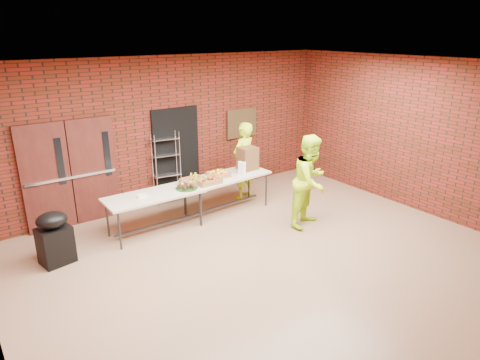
# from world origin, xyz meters

# --- Properties ---
(room) EXTENTS (8.08, 7.08, 3.28)m
(room) POSITION_xyz_m (0.00, 0.00, 1.60)
(room) COLOR #8D694C
(room) RESTS_ON ground
(double_doors) EXTENTS (1.78, 0.12, 2.10)m
(double_doors) POSITION_xyz_m (-2.20, 3.44, 1.05)
(double_doors) COLOR #4D2016
(double_doors) RESTS_ON room
(dark_doorway) EXTENTS (1.10, 0.06, 2.10)m
(dark_doorway) POSITION_xyz_m (0.10, 3.46, 1.05)
(dark_doorway) COLOR black
(dark_doorway) RESTS_ON room
(bronze_plaque) EXTENTS (0.85, 0.04, 0.70)m
(bronze_plaque) POSITION_xyz_m (1.90, 3.45, 1.55)
(bronze_plaque) COLOR #43351A
(bronze_plaque) RESTS_ON room
(wire_rack) EXTENTS (0.62, 0.29, 1.62)m
(wire_rack) POSITION_xyz_m (-0.22, 3.32, 0.81)
(wire_rack) COLOR silver
(wire_rack) RESTS_ON room
(table_left) EXTENTS (1.86, 0.78, 0.77)m
(table_left) POSITION_xyz_m (-1.05, 2.20, 0.70)
(table_left) COLOR #BAA98E
(table_left) RESTS_ON room
(table_right) EXTENTS (1.93, 0.90, 0.78)m
(table_right) POSITION_xyz_m (0.63, 2.26, 0.71)
(table_right) COLOR #BAA98E
(table_right) RESTS_ON room
(basket_bananas) EXTENTS (0.44, 0.35, 0.14)m
(basket_bananas) POSITION_xyz_m (-0.18, 2.25, 0.84)
(basket_bananas) COLOR olive
(basket_bananas) RESTS_ON table_right
(basket_oranges) EXTENTS (0.44, 0.34, 0.14)m
(basket_oranges) POSITION_xyz_m (0.45, 2.30, 0.84)
(basket_oranges) COLOR olive
(basket_oranges) RESTS_ON table_right
(basket_apples) EXTENTS (0.47, 0.37, 0.15)m
(basket_apples) POSITION_xyz_m (0.07, 2.08, 0.84)
(basket_apples) COLOR olive
(basket_apples) RESTS_ON table_right
(muffin_tray) EXTENTS (0.44, 0.44, 0.11)m
(muffin_tray) POSITION_xyz_m (-0.40, 2.11, 0.81)
(muffin_tray) COLOR #134816
(muffin_tray) RESTS_ON table_left
(napkin_box) EXTENTS (0.17, 0.11, 0.06)m
(napkin_box) POSITION_xyz_m (-1.30, 2.19, 0.79)
(napkin_box) COLOR white
(napkin_box) RESTS_ON table_left
(coffee_dispenser) EXTENTS (0.38, 0.34, 0.50)m
(coffee_dispenser) POSITION_xyz_m (1.27, 2.37, 1.03)
(coffee_dispenser) COLOR brown
(coffee_dispenser) RESTS_ON table_right
(cup_stack_front) EXTENTS (0.08, 0.08, 0.25)m
(cup_stack_front) POSITION_xyz_m (0.99, 2.19, 0.90)
(cup_stack_front) COLOR white
(cup_stack_front) RESTS_ON table_right
(cup_stack_mid) EXTENTS (0.09, 0.09, 0.27)m
(cup_stack_mid) POSITION_xyz_m (1.00, 2.13, 0.91)
(cup_stack_mid) COLOR white
(cup_stack_mid) RESTS_ON table_right
(cup_stack_back) EXTENTS (0.09, 0.09, 0.26)m
(cup_stack_back) POSITION_xyz_m (0.97, 2.24, 0.91)
(cup_stack_back) COLOR white
(cup_stack_back) RESTS_ON table_right
(covered_grill) EXTENTS (0.57, 0.50, 0.91)m
(covered_grill) POSITION_xyz_m (-2.91, 2.07, 0.46)
(covered_grill) COLOR black
(covered_grill) RESTS_ON room
(volunteer_woman) EXTENTS (0.74, 0.58, 1.77)m
(volunteer_woman) POSITION_xyz_m (1.36, 2.65, 0.89)
(volunteer_woman) COLOR #C8FB1B
(volunteer_woman) RESTS_ON room
(volunteer_man) EXTENTS (1.06, 0.93, 1.83)m
(volunteer_man) POSITION_xyz_m (1.57, 0.72, 0.91)
(volunteer_man) COLOR #C8FB1B
(volunteer_man) RESTS_ON room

